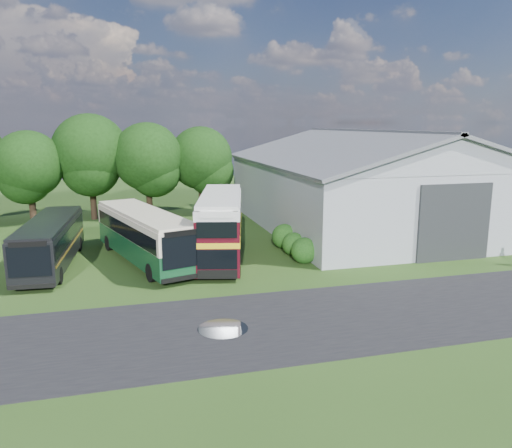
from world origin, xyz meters
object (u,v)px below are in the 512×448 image
object	(u,v)px
bus_dark_single	(50,242)
bus_green_single	(145,235)
storage_shed	(367,177)
bus_maroon_double	(221,227)

from	to	relation	value
bus_dark_single	bus_green_single	bearing A→B (deg)	-0.20
storage_shed	bus_green_single	distance (m)	20.57
bus_maroon_double	bus_dark_single	size ratio (longest dim) A/B	0.96
storage_shed	bus_maroon_double	bearing A→B (deg)	-150.96
bus_maroon_double	bus_dark_single	world-z (taller)	bus_maroon_double
bus_maroon_double	bus_dark_single	xyz separation A→B (m)	(-10.45, 1.23, -0.60)
storage_shed	bus_green_single	size ratio (longest dim) A/B	2.05
bus_green_single	storage_shed	bearing A→B (deg)	3.65
storage_shed	bus_dark_single	world-z (taller)	storage_shed
bus_maroon_double	storage_shed	bearing A→B (deg)	42.75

